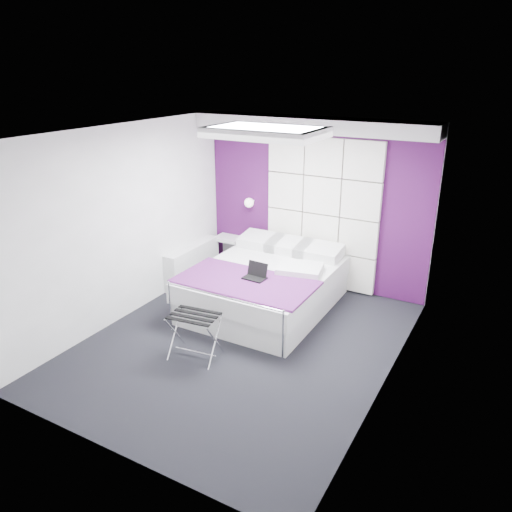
% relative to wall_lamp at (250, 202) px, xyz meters
% --- Properties ---
extents(floor, '(4.40, 4.40, 0.00)m').
position_rel_wall_lamp_xyz_m(floor, '(1.05, -2.06, -1.22)').
color(floor, black).
rests_on(floor, ground).
extents(ceiling, '(4.40, 4.40, 0.00)m').
position_rel_wall_lamp_xyz_m(ceiling, '(1.05, -2.06, 1.38)').
color(ceiling, white).
rests_on(ceiling, wall_back).
extents(wall_back, '(3.60, 0.00, 3.60)m').
position_rel_wall_lamp_xyz_m(wall_back, '(1.05, 0.14, 0.08)').
color(wall_back, silver).
rests_on(wall_back, floor).
extents(wall_left, '(0.00, 4.40, 4.40)m').
position_rel_wall_lamp_xyz_m(wall_left, '(-0.75, -2.06, 0.08)').
color(wall_left, silver).
rests_on(wall_left, floor).
extents(wall_right, '(0.00, 4.40, 4.40)m').
position_rel_wall_lamp_xyz_m(wall_right, '(2.85, -2.06, 0.08)').
color(wall_right, silver).
rests_on(wall_right, floor).
extents(accent_wall, '(3.58, 0.02, 2.58)m').
position_rel_wall_lamp_xyz_m(accent_wall, '(1.05, 0.13, 0.08)').
color(accent_wall, '#430F45').
rests_on(accent_wall, wall_back).
extents(soffit, '(3.58, 0.50, 0.20)m').
position_rel_wall_lamp_xyz_m(soffit, '(1.05, -0.11, 1.28)').
color(soffit, silver).
rests_on(soffit, wall_back).
extents(headboard, '(1.80, 0.08, 2.30)m').
position_rel_wall_lamp_xyz_m(headboard, '(1.20, 0.08, -0.05)').
color(headboard, white).
rests_on(headboard, wall_back).
extents(skylight, '(1.36, 0.86, 0.12)m').
position_rel_wall_lamp_xyz_m(skylight, '(1.05, -1.46, 1.33)').
color(skylight, white).
rests_on(skylight, ceiling).
extents(wall_lamp, '(0.15, 0.15, 0.15)m').
position_rel_wall_lamp_xyz_m(wall_lamp, '(0.00, 0.00, 0.00)').
color(wall_lamp, white).
rests_on(wall_lamp, wall_back).
extents(radiator, '(0.22, 1.20, 0.60)m').
position_rel_wall_lamp_xyz_m(radiator, '(-0.64, -0.76, -0.92)').
color(radiator, silver).
rests_on(radiator, floor).
extents(bed, '(1.83, 2.21, 0.77)m').
position_rel_wall_lamp_xyz_m(bed, '(0.83, -1.02, -0.89)').
color(bed, silver).
rests_on(bed, floor).
extents(nightstand, '(0.45, 0.35, 0.05)m').
position_rel_wall_lamp_xyz_m(nightstand, '(-0.40, -0.04, -0.67)').
color(nightstand, silver).
rests_on(nightstand, wall_back).
extents(luggage_rack, '(0.56, 0.41, 0.55)m').
position_rel_wall_lamp_xyz_m(luggage_rack, '(0.72, -2.59, -0.94)').
color(luggage_rack, silver).
rests_on(luggage_rack, floor).
extents(laptop, '(0.29, 0.21, 0.21)m').
position_rel_wall_lamp_xyz_m(laptop, '(0.90, -1.43, -0.54)').
color(laptop, black).
rests_on(laptop, bed).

